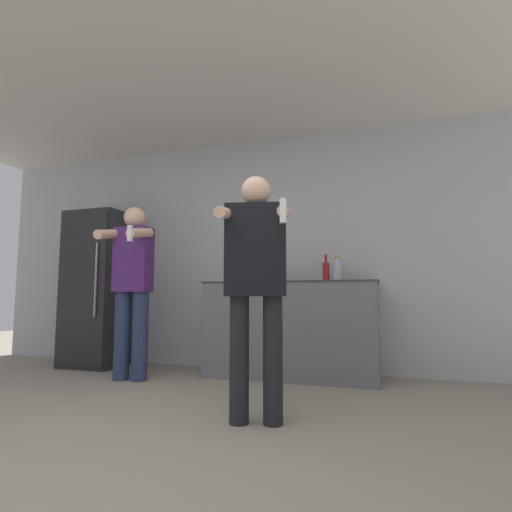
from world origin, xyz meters
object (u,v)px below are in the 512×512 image
Objects in this scene: bottle_dark_rum at (326,271)px; bottle_clear_vodka at (337,272)px; bottle_amber_bourbon at (269,270)px; person_man_side at (132,284)px; bottle_red_label at (255,274)px; refrigerator at (101,288)px; person_woman_foreground at (256,276)px.

bottle_clear_vodka is at bearing 0.00° from bottle_dark_rum.
person_man_side reaches higher than bottle_amber_bourbon.
person_man_side reaches higher than bottle_red_label.
bottle_red_label is 0.14× the size of person_man_side.
bottle_clear_vodka is at bearing 2.16° from refrigerator.
refrigerator is at bearing 148.32° from person_woman_foreground.
bottle_dark_rum is (2.59, 0.10, 0.16)m from refrigerator.
person_woman_foreground is (0.51, -1.56, -0.10)m from bottle_red_label.
refrigerator is 2.59m from bottle_dark_rum.
refrigerator is 5.38× the size of bottle_amber_bourbon.
bottle_red_label is at bearing 180.00° from bottle_amber_bourbon.
bottle_amber_bourbon is 1.60m from person_woman_foreground.
bottle_clear_vodka is (0.85, 0.00, 0.01)m from bottle_red_label.
bottle_red_label is 0.15× the size of person_woman_foreground.
bottle_clear_vodka is 0.16× the size of person_woman_foreground.
bottle_clear_vodka is (2.69, 0.10, 0.15)m from refrigerator.
bottle_red_label is 0.75m from bottle_dark_rum.
bottle_clear_vodka is (0.70, 0.00, -0.03)m from bottle_amber_bourbon.
person_man_side is at bearing -145.76° from bottle_red_label.
bottle_red_label is at bearing 180.00° from bottle_clear_vodka.
bottle_red_label is 0.93× the size of bottle_clear_vodka.
bottle_dark_rum is at bearing -0.00° from bottle_red_label.
person_woman_foreground is (2.36, -1.45, 0.04)m from refrigerator.
bottle_amber_bourbon is at bearing 2.91° from refrigerator.
person_woman_foreground is (0.36, -1.56, -0.14)m from bottle_amber_bourbon.
person_woman_foreground reaches higher than bottle_amber_bourbon.
person_man_side is at bearing -35.24° from refrigerator.
bottle_amber_bourbon is 0.20× the size of person_man_side.
person_woman_foreground is at bearing -29.62° from person_man_side.
bottle_red_label is at bearing 108.26° from person_woman_foreground.
bottle_amber_bourbon is 0.59m from bottle_dark_rum.
bottle_clear_vodka is at bearing 20.27° from person_man_side.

